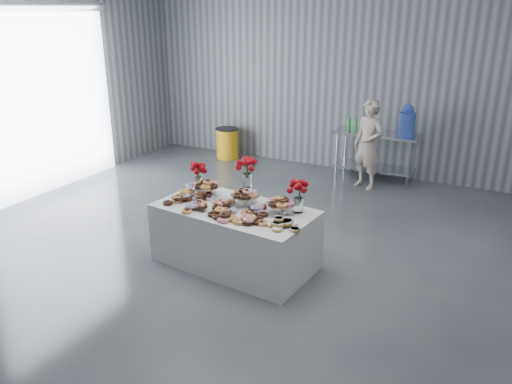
% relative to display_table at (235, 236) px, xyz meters
% --- Properties ---
extents(ground, '(9.00, 9.00, 0.00)m').
position_rel_display_table_xyz_m(ground, '(-0.28, -0.11, -0.38)').
color(ground, '#383A3F').
rests_on(ground, ground).
extents(room_walls, '(8.04, 9.04, 4.02)m').
position_rel_display_table_xyz_m(room_walls, '(-0.55, -0.04, 2.26)').
color(room_walls, gray).
rests_on(room_walls, ground).
extents(display_table, '(1.98, 1.17, 0.75)m').
position_rel_display_table_xyz_m(display_table, '(0.00, 0.00, 0.00)').
color(display_table, silver).
rests_on(display_table, ground).
extents(prep_table, '(1.50, 0.60, 0.90)m').
position_rel_display_table_xyz_m(prep_table, '(0.63, 3.99, 0.24)').
color(prep_table, silver).
rests_on(prep_table, ground).
extents(donut_mounds, '(1.87, 0.96, 0.09)m').
position_rel_display_table_xyz_m(donut_mounds, '(0.00, -0.05, 0.42)').
color(donut_mounds, '#BC8D44').
rests_on(donut_mounds, display_table).
extents(cake_stand_left, '(0.36, 0.36, 0.17)m').
position_rel_display_table_xyz_m(cake_stand_left, '(-0.53, 0.20, 0.52)').
color(cake_stand_left, silver).
rests_on(cake_stand_left, display_table).
extents(cake_stand_mid, '(0.36, 0.36, 0.17)m').
position_rel_display_table_xyz_m(cake_stand_mid, '(0.06, 0.14, 0.52)').
color(cake_stand_mid, silver).
rests_on(cake_stand_mid, display_table).
extents(cake_stand_right, '(0.36, 0.36, 0.17)m').
position_rel_display_table_xyz_m(cake_stand_right, '(0.56, 0.10, 0.52)').
color(cake_stand_right, silver).
rests_on(cake_stand_right, display_table).
extents(danish_pile, '(0.48, 0.48, 0.11)m').
position_rel_display_table_xyz_m(danish_pile, '(0.73, -0.22, 0.43)').
color(danish_pile, white).
rests_on(danish_pile, display_table).
extents(bouquet_left, '(0.26, 0.26, 0.42)m').
position_rel_display_table_xyz_m(bouquet_left, '(-0.72, 0.32, 0.67)').
color(bouquet_left, white).
rests_on(bouquet_left, display_table).
extents(bouquet_right, '(0.26, 0.26, 0.42)m').
position_rel_display_table_xyz_m(bouquet_right, '(0.72, 0.24, 0.67)').
color(bouquet_right, white).
rests_on(bouquet_right, display_table).
extents(bouquet_center, '(0.26, 0.26, 0.57)m').
position_rel_display_table_xyz_m(bouquet_center, '(-0.02, 0.35, 0.75)').
color(bouquet_center, silver).
rests_on(bouquet_center, display_table).
extents(water_jug, '(0.28, 0.28, 0.55)m').
position_rel_display_table_xyz_m(water_jug, '(1.13, 3.99, 0.77)').
color(water_jug, '#4267E2').
rests_on(water_jug, prep_table).
extents(drink_bottles, '(0.54, 0.08, 0.27)m').
position_rel_display_table_xyz_m(drink_bottles, '(0.31, 3.89, 0.66)').
color(drink_bottles, '#268C33').
rests_on(drink_bottles, prep_table).
extents(person, '(0.67, 0.57, 1.56)m').
position_rel_display_table_xyz_m(person, '(0.61, 3.53, 0.40)').
color(person, '#CC8C93').
rests_on(person, ground).
extents(trash_barrel, '(0.49, 0.49, 0.64)m').
position_rel_display_table_xyz_m(trash_barrel, '(-2.51, 3.99, -0.06)').
color(trash_barrel, yellow).
rests_on(trash_barrel, ground).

